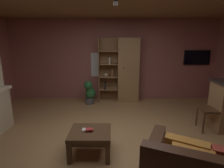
{
  "coord_description": "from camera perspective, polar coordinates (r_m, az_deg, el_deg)",
  "views": [
    {
      "loc": [
        0.03,
        -2.93,
        1.83
      ],
      "look_at": [
        0.0,
        0.4,
        1.05
      ],
      "focal_mm": 28.77,
      "sensor_mm": 36.0,
      "label": 1
    }
  ],
  "objects": [
    {
      "name": "dining_chair",
      "position": [
        4.31,
        29.84,
        -6.19
      ],
      "size": [
        0.45,
        0.45,
        0.92
      ],
      "color": "#4C331E",
      "rests_on": "ground"
    },
    {
      "name": "table_book_1",
      "position": [
        3.03,
        -7.2,
        -14.11
      ],
      "size": [
        0.13,
        0.1,
        0.02
      ],
      "primitive_type": "cube",
      "rotation": [
        0.0,
        0.0,
        0.1
      ],
      "color": "#B22D2D",
      "rests_on": "coffee_table"
    },
    {
      "name": "wall_back",
      "position": [
        5.8,
        0.21,
        7.68
      ],
      "size": [
        6.66,
        0.06,
        2.55
      ],
      "primitive_type": "cube",
      "color": "#9E5B56",
      "rests_on": "ground"
    },
    {
      "name": "bookshelf_cabinet",
      "position": [
        5.58,
        4.31,
        4.27
      ],
      "size": [
        1.23,
        0.41,
        1.96
      ],
      "color": "#997047",
      "rests_on": "ground"
    },
    {
      "name": "window_pane_back",
      "position": [
        5.8,
        -3.48,
        6.14
      ],
      "size": [
        0.65,
        0.01,
        0.76
      ],
      "primitive_type": "cube",
      "color": "white"
    },
    {
      "name": "table_book_0",
      "position": [
        3.07,
        -8.42,
        -14.19
      ],
      "size": [
        0.11,
        0.1,
        0.02
      ],
      "primitive_type": "cube",
      "rotation": [
        0.0,
        0.0,
        -0.03
      ],
      "color": "beige",
      "rests_on": "coffee_table"
    },
    {
      "name": "wall_mounted_tv",
      "position": [
        6.3,
        25.37,
        7.59
      ],
      "size": [
        0.81,
        0.06,
        0.46
      ],
      "color": "black"
    },
    {
      "name": "floor",
      "position": [
        3.46,
        -0.06,
        -18.95
      ],
      "size": [
        6.54,
        5.63,
        0.02
      ],
      "primitive_type": "cube",
      "color": "#A37A4C",
      "rests_on": "ground"
    },
    {
      "name": "potted_floor_plant",
      "position": [
        5.44,
        -7.12,
        -2.62
      ],
      "size": [
        0.34,
        0.36,
        0.72
      ],
      "color": "#4C4C51",
      "rests_on": "ground"
    },
    {
      "name": "track_light_spot_1",
      "position": [
        3.35,
        1.18,
        24.31
      ],
      "size": [
        0.07,
        0.07,
        0.09
      ],
      "primitive_type": "cylinder",
      "color": "black"
    },
    {
      "name": "coffee_table",
      "position": [
        3.08,
        -6.92,
        -16.04
      ],
      "size": [
        0.67,
        0.58,
        0.41
      ],
      "color": "#4C331E",
      "rests_on": "ground"
    }
  ]
}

